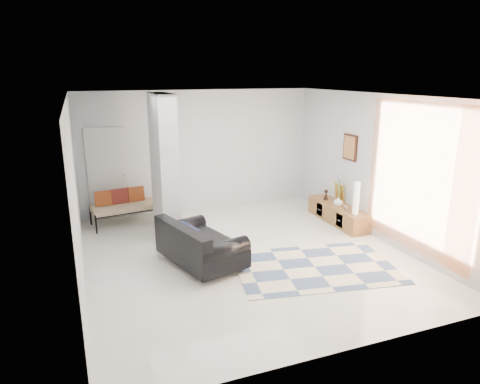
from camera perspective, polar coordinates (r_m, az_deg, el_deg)
name	(u,v)px	position (r m, az deg, el deg)	size (l,w,h in m)	color
floor	(246,255)	(7.80, 0.75, -8.34)	(6.00, 6.00, 0.00)	white
ceiling	(246,96)	(7.14, 0.83, 12.67)	(6.00, 6.00, 0.00)	white
wall_back	(199,151)	(10.14, -5.47, 5.49)	(6.00, 6.00, 0.00)	silver
wall_front	(347,241)	(4.81, 14.10, -6.38)	(6.00, 6.00, 0.00)	silver
wall_left	(75,195)	(6.86, -21.10, -0.37)	(6.00, 6.00, 0.00)	silver
wall_right	(378,167)	(8.71, 17.89, 3.15)	(6.00, 6.00, 0.00)	silver
partition_column	(164,166)	(8.55, -10.08, 3.45)	(0.35, 1.20, 2.80)	#B5BABC
hallway_door	(108,174)	(9.84, -17.22, 2.30)	(0.85, 0.06, 2.04)	silver
curtain	(418,178)	(7.81, 22.65, 1.70)	(2.55, 2.55, 0.00)	orange
wall_art	(350,147)	(9.36, 14.47, 5.78)	(0.04, 0.45, 0.55)	#35170E
media_console	(338,213)	(9.59, 12.90, -2.79)	(0.45, 1.78, 0.80)	brown
loveseat	(198,245)	(7.30, -5.62, -7.10)	(1.34, 1.79, 0.76)	silver
daybed	(127,204)	(9.55, -14.88, -1.62)	(1.61, 0.85, 0.77)	black
area_rug	(315,267)	(7.43, 9.93, -9.81)	(2.65, 1.76, 0.01)	beige
cylinder_lamp	(356,198)	(8.92, 15.24, -0.79)	(0.12, 0.12, 0.66)	white
bronze_figurine	(326,195)	(9.81, 11.40, -0.36)	(0.12, 0.12, 0.24)	black
vase	(338,201)	(9.42, 12.97, -1.22)	(0.20, 0.20, 0.21)	white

